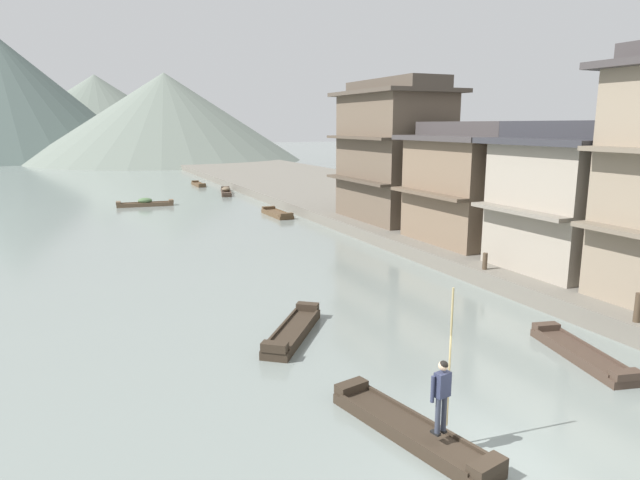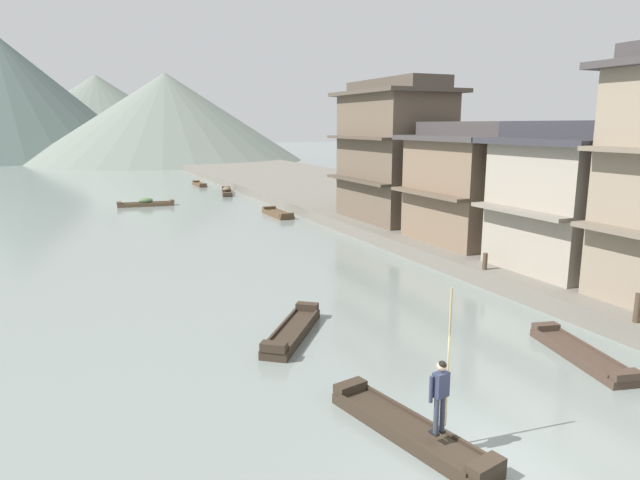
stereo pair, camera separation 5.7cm
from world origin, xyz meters
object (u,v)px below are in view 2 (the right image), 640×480
boat_moored_nearest (278,214)px  house_waterfront_narrow (394,152)px  boatman_person (441,388)px  house_waterfront_tall (475,183)px  boat_moored_second (581,354)px  boat_midriver_upstream (146,203)px  mooring_post_dock_near (638,308)px  boat_moored_far (199,184)px  mooring_post_dock_mid (485,261)px  house_waterfront_second (570,197)px  boat_foreground_poled (409,430)px  boat_moored_third (227,191)px  boat_midriver_drifting (292,331)px

boat_moored_nearest → house_waterfront_narrow: (4.95, -8.19, 4.84)m
boat_moored_nearest → boatman_person: bearing=-103.5°
house_waterfront_tall → boat_moored_nearest: bearing=108.6°
boatman_person → boat_moored_second: 7.15m
boat_midriver_upstream → mooring_post_dock_near: mooring_post_dock_near is taller
boat_moored_far → mooring_post_dock_mid: mooring_post_dock_mid is taller
house_waterfront_second → house_waterfront_tall: bearing=88.4°
boat_moored_second → house_waterfront_second: size_ratio=0.66×
boat_foreground_poled → house_waterfront_second: house_waterfront_second is taller
boat_moored_third → boat_foreground_poled: bearing=-99.5°
boatman_person → boat_foreground_poled: bearing=103.7°
boat_moored_far → boat_midriver_drifting: (-6.79, -46.57, 0.03)m
boatman_person → boat_moored_third: size_ratio=0.52×
boat_midriver_upstream → boat_moored_third: bearing=34.8°
boat_moored_second → boat_midriver_upstream: boat_midriver_upstream is taller
boatman_person → boat_midriver_drifting: bearing=93.3°
boat_midriver_upstream → house_waterfront_tall: 28.74m
house_waterfront_second → house_waterfront_narrow: house_waterfront_narrow is taller
boat_moored_nearest → boat_midriver_upstream: boat_midriver_upstream is taller
house_waterfront_tall → boat_moored_far: bearing=99.0°
house_waterfront_narrow → mooring_post_dock_mid: house_waterfront_narrow is taller
boat_moored_nearest → boat_moored_third: bearing=89.9°
boat_midriver_upstream → mooring_post_dock_near: size_ratio=5.04×
house_waterfront_narrow → boat_moored_third: bearing=102.0°
boat_midriver_drifting → mooring_post_dock_mid: size_ratio=5.25×
boat_midriver_upstream → mooring_post_dock_near: 38.58m
boat_moored_second → mooring_post_dock_near: (2.47, 0.19, 1.01)m
boat_moored_nearest → mooring_post_dock_mid: mooring_post_dock_mid is taller
boat_moored_far → house_waterfront_narrow: (5.89, -31.61, 4.85)m
boat_foreground_poled → boat_moored_nearest: (7.49, 29.66, 0.00)m
mooring_post_dock_mid → house_waterfront_tall: bearing=55.8°
boat_moored_far → mooring_post_dock_near: bearing=-86.9°
boatman_person → boat_moored_far: bearing=83.3°
house_waterfront_narrow → boat_midriver_drifting: bearing=-130.3°
boat_moored_second → boat_midriver_upstream: size_ratio=0.87×
boat_moored_third → house_waterfront_second: size_ratio=0.95×
house_waterfront_second → house_waterfront_narrow: size_ratio=0.70×
house_waterfront_second → boatman_person: bearing=-146.0°
house_waterfront_narrow → house_waterfront_second: bearing=-89.2°
boat_foreground_poled → boat_midriver_drifting: (-0.23, 6.50, 0.02)m
boat_moored_far → boat_moored_second: bearing=-89.7°
boat_moored_nearest → boat_midriver_drifting: boat_midriver_drifting is taller
boatman_person → mooring_post_dock_near: size_ratio=3.30×
boat_moored_third → mooring_post_dock_near: (1.78, -43.05, 0.95)m
boat_moored_second → house_waterfront_second: bearing=46.4°
boat_moored_nearest → mooring_post_dock_near: size_ratio=4.43×
boatman_person → boat_midriver_upstream: 39.72m
boat_moored_third → boat_midriver_drifting: boat_moored_third is taller
boat_moored_far → house_waterfront_narrow: size_ratio=0.45×
mooring_post_dock_near → boat_midriver_upstream: bearing=105.3°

